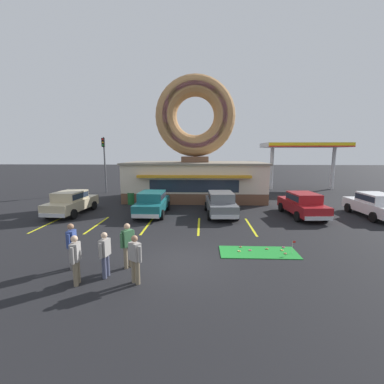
% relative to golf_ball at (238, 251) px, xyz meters
% --- Properties ---
extents(ground_plane, '(160.00, 160.00, 0.00)m').
position_rel_golf_ball_xyz_m(ground_plane, '(-2.44, -1.17, -0.05)').
color(ground_plane, black).
extents(donut_shop_building, '(12.30, 6.75, 10.96)m').
position_rel_golf_ball_xyz_m(donut_shop_building, '(-2.23, 12.77, 3.69)').
color(donut_shop_building, brown).
rests_on(donut_shop_building, ground).
extents(putting_mat, '(3.27, 1.36, 0.03)m').
position_rel_golf_ball_xyz_m(putting_mat, '(0.86, -0.07, -0.04)').
color(putting_mat, '#1E842D').
rests_on(putting_mat, ground).
extents(mini_donut_near_left, '(0.13, 0.13, 0.04)m').
position_rel_golf_ball_xyz_m(mini_donut_near_left, '(0.53, 0.07, -0.00)').
color(mini_donut_near_left, '#D8667F').
rests_on(mini_donut_near_left, putting_mat).
extents(mini_donut_near_right, '(0.13, 0.13, 0.04)m').
position_rel_golf_ball_xyz_m(mini_donut_near_right, '(1.92, 0.13, -0.00)').
color(mini_donut_near_right, '#E5C666').
rests_on(mini_donut_near_right, putting_mat).
extents(mini_donut_mid_left, '(0.13, 0.13, 0.04)m').
position_rel_golf_ball_xyz_m(mini_donut_mid_left, '(1.30, 0.26, -0.00)').
color(mini_donut_mid_left, '#A5724C').
rests_on(mini_donut_mid_left, putting_mat).
extents(mini_donut_mid_centre, '(0.13, 0.13, 0.04)m').
position_rel_golf_ball_xyz_m(mini_donut_mid_centre, '(0.18, 0.45, -0.00)').
color(mini_donut_mid_centre, '#A5724C').
rests_on(mini_donut_mid_centre, putting_mat).
extents(mini_donut_mid_right, '(0.13, 0.13, 0.04)m').
position_rel_golf_ball_xyz_m(mini_donut_mid_right, '(1.94, -0.24, -0.00)').
color(mini_donut_mid_right, '#A5724C').
rests_on(mini_donut_mid_right, putting_mat).
extents(mini_donut_far_left, '(0.13, 0.13, 0.04)m').
position_rel_golf_ball_xyz_m(mini_donut_far_left, '(0.05, -0.06, -0.00)').
color(mini_donut_far_left, '#E5C666').
rests_on(mini_donut_far_left, putting_mat).
extents(mini_donut_far_centre, '(0.13, 0.13, 0.04)m').
position_rel_golf_ball_xyz_m(mini_donut_far_centre, '(2.09, 0.47, -0.00)').
color(mini_donut_far_centre, '#D8667F').
rests_on(mini_donut_far_centre, putting_mat).
extents(golf_ball, '(0.04, 0.04, 0.04)m').
position_rel_golf_ball_xyz_m(golf_ball, '(0.00, 0.00, 0.00)').
color(golf_ball, white).
rests_on(golf_ball, putting_mat).
extents(putting_flag_pin, '(0.13, 0.01, 0.55)m').
position_rel_golf_ball_xyz_m(putting_flag_pin, '(2.28, -0.16, 0.39)').
color(putting_flag_pin, silver).
rests_on(putting_flag_pin, putting_mat).
extents(car_champagne, '(2.19, 4.66, 1.60)m').
position_rel_golf_ball_xyz_m(car_champagne, '(-10.62, 6.46, 0.82)').
color(car_champagne, '#BCAD89').
rests_on(car_champagne, ground).
extents(car_teal, '(2.02, 4.58, 1.60)m').
position_rel_golf_ball_xyz_m(car_teal, '(-4.97, 6.52, 0.82)').
color(car_teal, '#196066').
rests_on(car_teal, ground).
extents(car_red, '(2.20, 4.66, 1.60)m').
position_rel_golf_ball_xyz_m(car_red, '(5.12, 6.41, 0.82)').
color(car_red, maroon).
rests_on(car_red, ground).
extents(car_white, '(2.01, 4.58, 1.60)m').
position_rel_golf_ball_xyz_m(car_white, '(9.77, 6.37, 0.82)').
color(car_white, silver).
rests_on(car_white, ground).
extents(car_grey, '(2.16, 4.64, 1.60)m').
position_rel_golf_ball_xyz_m(car_grey, '(-0.30, 6.52, 0.82)').
color(car_grey, slate).
rests_on(car_grey, ground).
extents(pedestrian_blue_sweater_man, '(0.49, 0.42, 1.62)m').
position_rel_golf_ball_xyz_m(pedestrian_blue_sweater_man, '(-3.71, -2.84, 0.84)').
color(pedestrian_blue_sweater_man, '#7F7056').
rests_on(pedestrian_blue_sweater_man, ground).
extents(pedestrian_hooded_kid, '(0.43, 0.48, 1.69)m').
position_rel_golf_ball_xyz_m(pedestrian_hooded_kid, '(-4.28, -1.70, 0.89)').
color(pedestrian_hooded_kid, '#7F7056').
rests_on(pedestrian_hooded_kid, ground).
extents(pedestrian_leather_jacket_man, '(0.30, 0.59, 1.59)m').
position_rel_golf_ball_xyz_m(pedestrian_leather_jacket_man, '(-4.83, -2.47, 0.82)').
color(pedestrian_leather_jacket_man, '#474C66').
rests_on(pedestrian_leather_jacket_man, ground).
extents(pedestrian_clipboard_woman, '(0.28, 0.59, 1.70)m').
position_rel_golf_ball_xyz_m(pedestrian_clipboard_woman, '(-6.29, -1.86, 0.89)').
color(pedestrian_clipboard_woman, slate).
rests_on(pedestrian_clipboard_woman, ground).
extents(pedestrian_beanie_man, '(0.29, 0.59, 1.64)m').
position_rel_golf_ball_xyz_m(pedestrian_beanie_man, '(-5.59, -2.99, 0.86)').
color(pedestrian_beanie_man, '#7F7056').
rests_on(pedestrian_beanie_man, ground).
extents(trash_bin, '(0.57, 0.57, 0.97)m').
position_rel_golf_ball_xyz_m(trash_bin, '(-7.40, 9.89, 0.45)').
color(trash_bin, '#1E662D').
rests_on(trash_bin, ground).
extents(traffic_light_pole, '(0.28, 0.47, 5.80)m').
position_rel_golf_ball_xyz_m(traffic_light_pole, '(-11.80, 15.96, 3.66)').
color(traffic_light_pole, '#595B60').
rests_on(traffic_light_pole, ground).
extents(gas_station_canopy, '(9.00, 4.46, 5.30)m').
position_rel_golf_ball_xyz_m(gas_station_canopy, '(9.97, 19.58, 4.81)').
color(gas_station_canopy, silver).
rests_on(gas_station_canopy, ground).
extents(parking_stripe_far_left, '(0.12, 3.60, 0.01)m').
position_rel_golf_ball_xyz_m(parking_stripe_far_left, '(-10.75, 3.83, -0.05)').
color(parking_stripe_far_left, yellow).
rests_on(parking_stripe_far_left, ground).
extents(parking_stripe_left, '(0.12, 3.60, 0.01)m').
position_rel_golf_ball_xyz_m(parking_stripe_left, '(-7.75, 3.83, -0.05)').
color(parking_stripe_left, yellow).
rests_on(parking_stripe_left, ground).
extents(parking_stripe_mid_left, '(0.12, 3.60, 0.01)m').
position_rel_golf_ball_xyz_m(parking_stripe_mid_left, '(-4.75, 3.83, -0.05)').
color(parking_stripe_mid_left, yellow).
rests_on(parking_stripe_mid_left, ground).
extents(parking_stripe_centre, '(0.12, 3.60, 0.01)m').
position_rel_golf_ball_xyz_m(parking_stripe_centre, '(-1.75, 3.83, -0.05)').
color(parking_stripe_centre, yellow).
rests_on(parking_stripe_centre, ground).
extents(parking_stripe_mid_right, '(0.12, 3.60, 0.01)m').
position_rel_golf_ball_xyz_m(parking_stripe_mid_right, '(1.25, 3.83, -0.05)').
color(parking_stripe_mid_right, yellow).
rests_on(parking_stripe_mid_right, ground).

